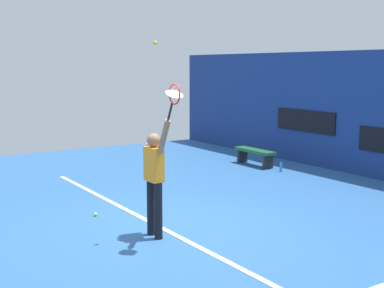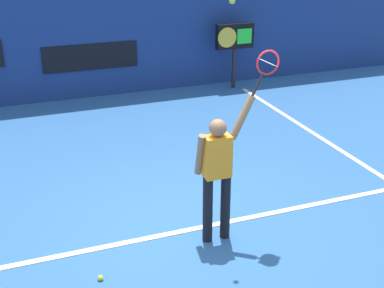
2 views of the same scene
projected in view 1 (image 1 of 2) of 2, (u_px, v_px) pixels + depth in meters
ground_plane at (168, 227)px, 9.09m from camera, size 18.00×18.00×0.00m
sponsor_banner_portside at (305, 121)px, 14.74m from camera, size 2.20×0.03×0.60m
court_baseline at (161, 228)px, 9.02m from camera, size 10.00×0.10×0.01m
tennis_player at (155, 176)px, 8.43m from camera, size 0.74×0.31×1.95m
tennis_racket at (174, 96)px, 7.72m from camera, size 0.42×0.27×0.62m
tennis_ball at (155, 43)px, 8.00m from camera, size 0.07×0.07×0.07m
court_bench at (255, 153)px, 14.65m from camera, size 1.40×0.36×0.45m
water_bottle at (281, 167)px, 13.79m from camera, size 0.07×0.07×0.24m
spare_ball at (95, 214)px, 9.73m from camera, size 0.07×0.07×0.07m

